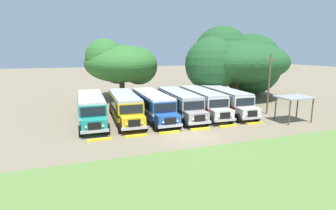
{
  "coord_description": "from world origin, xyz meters",
  "views": [
    {
      "loc": [
        -9.37,
        -20.47,
        7.37
      ],
      "look_at": [
        0.0,
        6.22,
        1.6
      ],
      "focal_mm": 28.18,
      "sensor_mm": 36.0,
      "label": 1
    }
  ],
  "objects_px": {
    "parked_bus_slot_2": "(153,104)",
    "parked_bus_slot_5": "(225,99)",
    "broad_shade_tree": "(121,64)",
    "parked_bus_slot_3": "(179,102)",
    "parked_bus_slot_0": "(91,107)",
    "parked_bus_slot_4": "(202,101)",
    "utility_pole": "(269,82)",
    "parked_bus_slot_1": "(125,105)",
    "secondary_tree": "(234,61)",
    "waiting_shelter": "(295,99)"
  },
  "relations": [
    {
      "from": "parked_bus_slot_4",
      "to": "utility_pole",
      "type": "bearing_deg",
      "value": 72.37
    },
    {
      "from": "parked_bus_slot_0",
      "to": "broad_shade_tree",
      "type": "bearing_deg",
      "value": 158.2
    },
    {
      "from": "parked_bus_slot_4",
      "to": "parked_bus_slot_5",
      "type": "distance_m",
      "value": 3.05
    },
    {
      "from": "parked_bus_slot_0",
      "to": "parked_bus_slot_4",
      "type": "relative_size",
      "value": 1.0
    },
    {
      "from": "parked_bus_slot_2",
      "to": "broad_shade_tree",
      "type": "xyz_separation_m",
      "value": [
        -1.02,
        13.82,
        3.89
      ]
    },
    {
      "from": "parked_bus_slot_3",
      "to": "waiting_shelter",
      "type": "distance_m",
      "value": 12.37
    },
    {
      "from": "parked_bus_slot_3",
      "to": "parked_bus_slot_5",
      "type": "xyz_separation_m",
      "value": [
        6.07,
        -0.09,
        0.0
      ]
    },
    {
      "from": "parked_bus_slot_3",
      "to": "waiting_shelter",
      "type": "height_order",
      "value": "parked_bus_slot_3"
    },
    {
      "from": "parked_bus_slot_2",
      "to": "secondary_tree",
      "type": "xyz_separation_m",
      "value": [
        16.6,
        9.64,
        4.22
      ]
    },
    {
      "from": "parked_bus_slot_1",
      "to": "secondary_tree",
      "type": "xyz_separation_m",
      "value": [
        19.67,
        9.24,
        4.22
      ]
    },
    {
      "from": "parked_bus_slot_5",
      "to": "waiting_shelter",
      "type": "relative_size",
      "value": 3.03
    },
    {
      "from": "secondary_tree",
      "to": "utility_pole",
      "type": "xyz_separation_m",
      "value": [
        -3.11,
        -12.23,
        -2.01
      ]
    },
    {
      "from": "parked_bus_slot_3",
      "to": "parked_bus_slot_4",
      "type": "height_order",
      "value": "same"
    },
    {
      "from": "parked_bus_slot_5",
      "to": "utility_pole",
      "type": "bearing_deg",
      "value": 61.14
    },
    {
      "from": "parked_bus_slot_0",
      "to": "parked_bus_slot_1",
      "type": "xyz_separation_m",
      "value": [
        3.5,
        -0.21,
        0.0
      ]
    },
    {
      "from": "parked_bus_slot_1",
      "to": "parked_bus_slot_5",
      "type": "height_order",
      "value": "same"
    },
    {
      "from": "broad_shade_tree",
      "to": "parked_bus_slot_3",
      "type": "bearing_deg",
      "value": -72.89
    },
    {
      "from": "parked_bus_slot_3",
      "to": "utility_pole",
      "type": "xyz_separation_m",
      "value": [
        10.28,
        -2.67,
        2.21
      ]
    },
    {
      "from": "parked_bus_slot_0",
      "to": "broad_shade_tree",
      "type": "xyz_separation_m",
      "value": [
        5.54,
        13.22,
        3.89
      ]
    },
    {
      "from": "secondary_tree",
      "to": "waiting_shelter",
      "type": "bearing_deg",
      "value": -100.25
    },
    {
      "from": "parked_bus_slot_1",
      "to": "broad_shade_tree",
      "type": "xyz_separation_m",
      "value": [
        2.04,
        13.43,
        3.89
      ]
    },
    {
      "from": "parked_bus_slot_2",
      "to": "parked_bus_slot_5",
      "type": "height_order",
      "value": "same"
    },
    {
      "from": "parked_bus_slot_0",
      "to": "utility_pole",
      "type": "bearing_deg",
      "value": 81.91
    },
    {
      "from": "waiting_shelter",
      "to": "parked_bus_slot_0",
      "type": "bearing_deg",
      "value": 160.88
    },
    {
      "from": "utility_pole",
      "to": "parked_bus_slot_3",
      "type": "bearing_deg",
      "value": 165.46
    },
    {
      "from": "parked_bus_slot_5",
      "to": "utility_pole",
      "type": "xyz_separation_m",
      "value": [
        4.21,
        -2.58,
        2.21
      ]
    },
    {
      "from": "parked_bus_slot_4",
      "to": "secondary_tree",
      "type": "relative_size",
      "value": 0.6
    },
    {
      "from": "utility_pole",
      "to": "parked_bus_slot_0",
      "type": "bearing_deg",
      "value": 170.95
    },
    {
      "from": "parked_bus_slot_5",
      "to": "parked_bus_slot_0",
      "type": "bearing_deg",
      "value": -89.65
    },
    {
      "from": "parked_bus_slot_0",
      "to": "parked_bus_slot_5",
      "type": "height_order",
      "value": "same"
    },
    {
      "from": "parked_bus_slot_5",
      "to": "secondary_tree",
      "type": "distance_m",
      "value": 12.83
    },
    {
      "from": "parked_bus_slot_2",
      "to": "parked_bus_slot_4",
      "type": "bearing_deg",
      "value": 91.32
    },
    {
      "from": "parked_bus_slot_1",
      "to": "parked_bus_slot_2",
      "type": "distance_m",
      "value": 3.09
    },
    {
      "from": "utility_pole",
      "to": "waiting_shelter",
      "type": "bearing_deg",
      "value": -86.9
    },
    {
      "from": "parked_bus_slot_0",
      "to": "utility_pole",
      "type": "xyz_separation_m",
      "value": [
        20.06,
        -3.19,
        2.21
      ]
    },
    {
      "from": "parked_bus_slot_3",
      "to": "parked_bus_slot_4",
      "type": "relative_size",
      "value": 1.0
    },
    {
      "from": "parked_bus_slot_1",
      "to": "parked_bus_slot_5",
      "type": "bearing_deg",
      "value": 89.82
    },
    {
      "from": "parked_bus_slot_1",
      "to": "parked_bus_slot_3",
      "type": "height_order",
      "value": "same"
    },
    {
      "from": "parked_bus_slot_2",
      "to": "secondary_tree",
      "type": "relative_size",
      "value": 0.6
    },
    {
      "from": "parked_bus_slot_0",
      "to": "broad_shade_tree",
      "type": "height_order",
      "value": "broad_shade_tree"
    },
    {
      "from": "parked_bus_slot_3",
      "to": "utility_pole",
      "type": "bearing_deg",
      "value": 76.98
    },
    {
      "from": "parked_bus_slot_2",
      "to": "waiting_shelter",
      "type": "xyz_separation_m",
      "value": [
        13.7,
        -6.43,
        0.87
      ]
    },
    {
      "from": "parked_bus_slot_3",
      "to": "broad_shade_tree",
      "type": "height_order",
      "value": "broad_shade_tree"
    },
    {
      "from": "parked_bus_slot_0",
      "to": "secondary_tree",
      "type": "height_order",
      "value": "secondary_tree"
    },
    {
      "from": "parked_bus_slot_2",
      "to": "parked_bus_slot_0",
      "type": "bearing_deg",
      "value": -95.47
    },
    {
      "from": "parked_bus_slot_1",
      "to": "waiting_shelter",
      "type": "relative_size",
      "value": 3.02
    },
    {
      "from": "parked_bus_slot_0",
      "to": "parked_bus_slot_1",
      "type": "distance_m",
      "value": 3.51
    },
    {
      "from": "parked_bus_slot_5",
      "to": "waiting_shelter",
      "type": "bearing_deg",
      "value": 37.19
    },
    {
      "from": "parked_bus_slot_0",
      "to": "waiting_shelter",
      "type": "height_order",
      "value": "parked_bus_slot_0"
    },
    {
      "from": "utility_pole",
      "to": "parked_bus_slot_5",
      "type": "bearing_deg",
      "value": 148.56
    }
  ]
}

